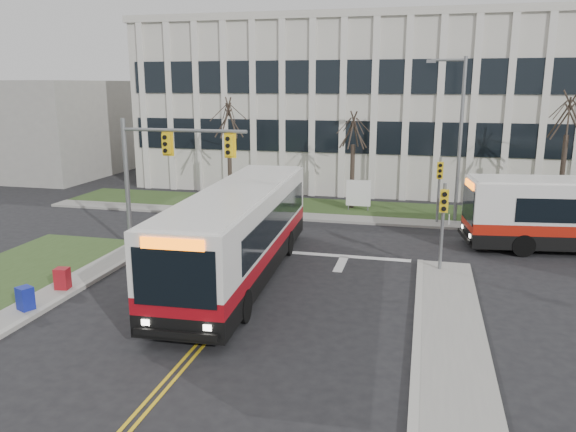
{
  "coord_description": "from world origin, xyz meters",
  "views": [
    {
      "loc": [
        6.32,
        -16.42,
        7.75
      ],
      "look_at": [
        0.55,
        7.23,
        2.0
      ],
      "focal_mm": 35.0,
      "sensor_mm": 36.0,
      "label": 1
    }
  ],
  "objects_px": {
    "newspaper_box_red": "(63,280)",
    "directory_sign": "(358,194)",
    "bus_main": "(239,235)",
    "streetlight": "(458,131)",
    "newspaper_box_blue": "(25,300)"
  },
  "relations": [
    {
      "from": "streetlight",
      "to": "directory_sign",
      "type": "relative_size",
      "value": 4.6
    },
    {
      "from": "newspaper_box_red",
      "to": "directory_sign",
      "type": "bearing_deg",
      "value": 51.98
    },
    {
      "from": "directory_sign",
      "to": "bus_main",
      "type": "height_order",
      "value": "bus_main"
    },
    {
      "from": "streetlight",
      "to": "directory_sign",
      "type": "bearing_deg",
      "value": 166.77
    },
    {
      "from": "streetlight",
      "to": "newspaper_box_blue",
      "type": "bearing_deg",
      "value": -130.89
    },
    {
      "from": "bus_main",
      "to": "newspaper_box_red",
      "type": "xyz_separation_m",
      "value": [
        -6.02,
        -3.22,
        -1.33
      ]
    },
    {
      "from": "directory_sign",
      "to": "newspaper_box_red",
      "type": "distance_m",
      "value": 18.83
    },
    {
      "from": "streetlight",
      "to": "newspaper_box_blue",
      "type": "height_order",
      "value": "streetlight"
    },
    {
      "from": "streetlight",
      "to": "bus_main",
      "type": "xyz_separation_m",
      "value": [
        -8.81,
        -11.83,
        -3.39
      ]
    },
    {
      "from": "newspaper_box_red",
      "to": "bus_main",
      "type": "bearing_deg",
      "value": 19.78
    },
    {
      "from": "bus_main",
      "to": "streetlight",
      "type": "bearing_deg",
      "value": 50.7
    },
    {
      "from": "bus_main",
      "to": "newspaper_box_blue",
      "type": "distance_m",
      "value": 8.13
    },
    {
      "from": "streetlight",
      "to": "newspaper_box_red",
      "type": "height_order",
      "value": "streetlight"
    },
    {
      "from": "streetlight",
      "to": "newspaper_box_red",
      "type": "distance_m",
      "value": 21.65
    },
    {
      "from": "streetlight",
      "to": "bus_main",
      "type": "distance_m",
      "value": 15.14
    }
  ]
}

